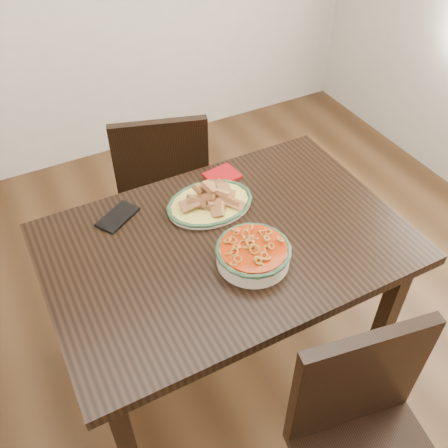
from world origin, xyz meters
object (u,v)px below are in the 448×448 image
chair_far (163,180)px  smartphone (118,217)px  chair_near (366,440)px  dining_table (227,258)px  fish_plate (210,197)px  noodle_bowl (253,252)px

chair_far → smartphone: size_ratio=5.54×
chair_near → smartphone: bearing=120.8°
dining_table → smartphone: size_ratio=7.89×
fish_plate → chair_near: bearing=-86.2°
chair_far → noodle_bowl: bearing=106.8°
dining_table → fish_plate: size_ratio=3.83×
dining_table → fish_plate: bearing=81.2°
smartphone → chair_near: bearing=-100.5°
chair_far → chair_near: bearing=109.3°
dining_table → smartphone: bearing=136.3°
chair_far → chair_near: same height
noodle_bowl → smartphone: 0.54m
chair_far → noodle_bowl: chair_far is taller
chair_near → chair_far: bearing=101.8°
fish_plate → noodle_bowl: bearing=-89.9°
chair_far → fish_plate: chair_far is taller
fish_plate → smartphone: fish_plate is taller
dining_table → smartphone: 0.43m
chair_near → noodle_bowl: size_ratio=3.47×
noodle_bowl → smartphone: noodle_bowl is taller
chair_near → fish_plate: bearing=103.4°
noodle_bowl → chair_near: bearing=-84.3°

